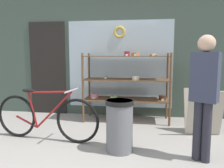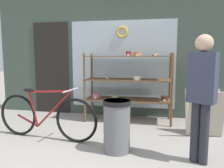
{
  "view_description": "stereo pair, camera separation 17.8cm",
  "coord_description": "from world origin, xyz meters",
  "px_view_note": "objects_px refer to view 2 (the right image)",
  "views": [
    {
      "loc": [
        0.7,
        -2.47,
        1.32
      ],
      "look_at": [
        0.19,
        1.18,
        0.86
      ],
      "focal_mm": 35.0,
      "sensor_mm": 36.0,
      "label": 1
    },
    {
      "loc": [
        0.88,
        -2.45,
        1.32
      ],
      "look_at": [
        0.19,
        1.18,
        0.86
      ],
      "focal_mm": 35.0,
      "sensor_mm": 36.0,
      "label": 2
    }
  ],
  "objects_px": {
    "pedestrian": "(202,90)",
    "bicycle": "(45,116)",
    "sandwich_board": "(205,113)",
    "trash_bin": "(117,124)",
    "display_case": "(128,80)"
  },
  "relations": [
    {
      "from": "display_case",
      "to": "bicycle",
      "type": "relative_size",
      "value": 0.98
    },
    {
      "from": "display_case",
      "to": "pedestrian",
      "type": "xyz_separation_m",
      "value": [
        1.07,
        -1.65,
        0.08
      ]
    },
    {
      "from": "display_case",
      "to": "pedestrian",
      "type": "bearing_deg",
      "value": -56.89
    },
    {
      "from": "display_case",
      "to": "trash_bin",
      "type": "bearing_deg",
      "value": -89.46
    },
    {
      "from": "bicycle",
      "to": "trash_bin",
      "type": "height_order",
      "value": "bicycle"
    },
    {
      "from": "sandwich_board",
      "to": "pedestrian",
      "type": "relative_size",
      "value": 0.49
    },
    {
      "from": "sandwich_board",
      "to": "trash_bin",
      "type": "bearing_deg",
      "value": -152.61
    },
    {
      "from": "pedestrian",
      "to": "trash_bin",
      "type": "height_order",
      "value": "pedestrian"
    },
    {
      "from": "bicycle",
      "to": "sandwich_board",
      "type": "relative_size",
      "value": 2.29
    },
    {
      "from": "sandwich_board",
      "to": "pedestrian",
      "type": "xyz_separation_m",
      "value": [
        -0.27,
        -0.99,
        0.53
      ]
    },
    {
      "from": "bicycle",
      "to": "trash_bin",
      "type": "xyz_separation_m",
      "value": [
        1.21,
        -0.26,
        0.02
      ]
    },
    {
      "from": "display_case",
      "to": "sandwich_board",
      "type": "height_order",
      "value": "display_case"
    },
    {
      "from": "display_case",
      "to": "trash_bin",
      "type": "relative_size",
      "value": 2.38
    },
    {
      "from": "pedestrian",
      "to": "bicycle",
      "type": "bearing_deg",
      "value": -160.35
    },
    {
      "from": "display_case",
      "to": "sandwich_board",
      "type": "relative_size",
      "value": 2.25
    }
  ]
}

